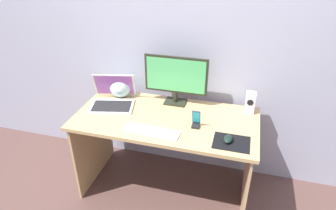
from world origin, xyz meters
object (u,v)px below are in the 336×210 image
object	(u,v)px
monitor	(176,78)
fishbowl	(121,87)
speaker_right	(250,103)
phone_in_dock	(196,121)
laptop	(113,99)
mouse	(228,139)
keyboard_external	(152,131)

from	to	relation	value
monitor	fishbowl	world-z (taller)	monitor
speaker_right	phone_in_dock	world-z (taller)	speaker_right
phone_in_dock	monitor	bearing A→B (deg)	126.46
laptop	mouse	size ratio (longest dim) A/B	4.13
keyboard_external	speaker_right	bearing A→B (deg)	38.02
laptop	phone_in_dock	size ratio (longest dim) A/B	3.01
monitor	phone_in_dock	world-z (taller)	monitor
laptop	mouse	distance (m)	1.02
monitor	keyboard_external	world-z (taller)	monitor
laptop	speaker_right	bearing A→B (deg)	8.79
keyboard_external	phone_in_dock	world-z (taller)	phone_in_dock
monitor	mouse	bearing A→B (deg)	-42.33
mouse	phone_in_dock	distance (m)	0.28
laptop	mouse	world-z (taller)	laptop
laptop	phone_in_dock	world-z (taller)	laptop
keyboard_external	mouse	distance (m)	0.54
keyboard_external	fishbowl	bearing A→B (deg)	135.92
monitor	mouse	xyz separation A→B (m)	(0.48, -0.44, -0.21)
speaker_right	phone_in_dock	distance (m)	0.49
mouse	phone_in_dock	xyz separation A→B (m)	(-0.25, 0.12, 0.03)
fishbowl	mouse	xyz separation A→B (m)	(0.97, -0.43, -0.07)
mouse	keyboard_external	bearing A→B (deg)	-172.66
laptop	phone_in_dock	distance (m)	0.75
monitor	phone_in_dock	bearing A→B (deg)	-53.54
fishbowl	monitor	bearing A→B (deg)	1.20
laptop	phone_in_dock	bearing A→B (deg)	-11.78
speaker_right	fishbowl	distance (m)	1.10
speaker_right	mouse	world-z (taller)	speaker_right
keyboard_external	mouse	size ratio (longest dim) A/B	4.11
laptop	fishbowl	distance (m)	0.16
monitor	speaker_right	distance (m)	0.62
fishbowl	keyboard_external	world-z (taller)	fishbowl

